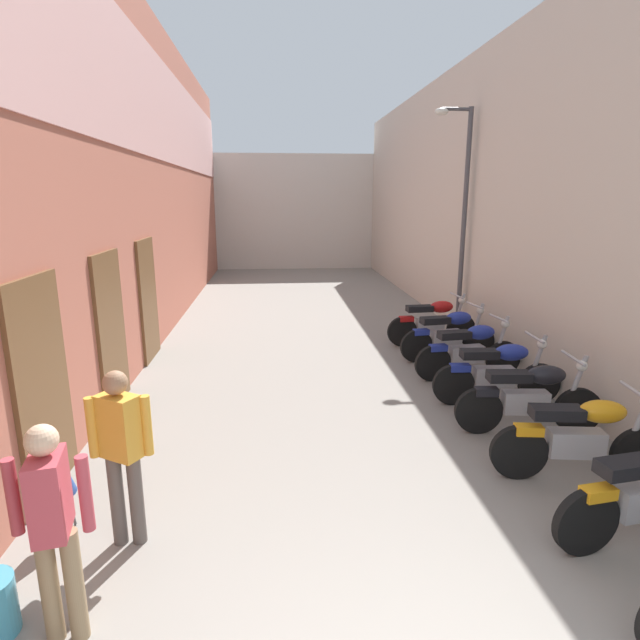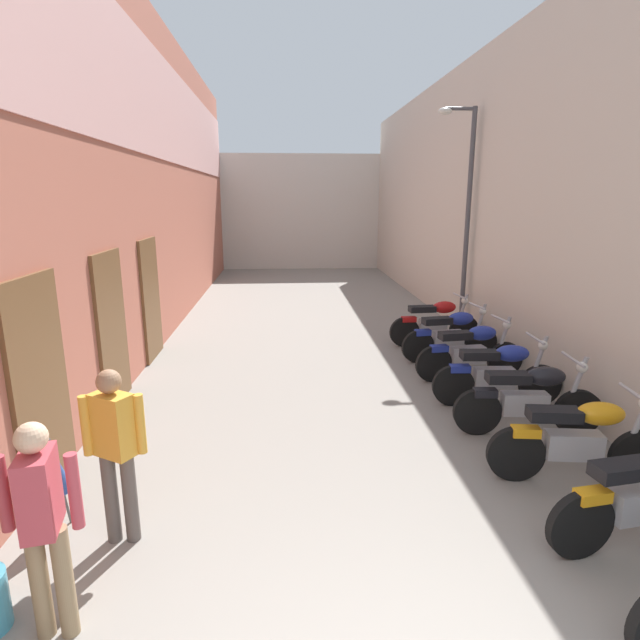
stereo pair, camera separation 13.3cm
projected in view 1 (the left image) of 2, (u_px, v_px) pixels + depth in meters
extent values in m
plane|color=gray|center=(322.00, 352.00, 9.82)|extent=(35.63, 35.63, 0.00)
cube|color=#B76651|center=(152.00, 180.00, 10.68)|extent=(0.40, 19.63, 6.56)
cube|color=brown|center=(42.00, 387.00, 5.00)|extent=(0.06, 1.10, 2.20)
cube|color=brown|center=(111.00, 330.00, 7.13)|extent=(0.06, 1.10, 2.20)
cube|color=brown|center=(148.00, 300.00, 9.26)|extent=(0.06, 1.10, 2.20)
cube|color=#DBA39E|center=(157.00, 106.00, 10.36)|extent=(0.04, 19.63, 2.10)
cube|color=beige|center=(465.00, 199.00, 11.38)|extent=(0.40, 19.63, 5.77)
cube|color=beige|center=(294.00, 212.00, 21.68)|extent=(9.43, 2.00, 4.62)
cylinder|color=black|center=(586.00, 522.00, 4.21)|extent=(0.61, 0.16, 0.60)
cube|color=black|center=(629.00, 467.00, 4.18)|extent=(0.55, 0.29, 0.12)
cube|color=orange|center=(598.00, 493.00, 4.17)|extent=(0.30, 0.18, 0.10)
cylinder|color=black|center=(640.00, 455.00, 5.31)|extent=(0.61, 0.16, 0.60)
cylinder|color=black|center=(519.00, 452.00, 5.37)|extent=(0.61, 0.16, 0.60)
cube|color=#9E9EA3|center=(575.00, 443.00, 5.31)|extent=(0.58, 0.27, 0.28)
ellipsoid|color=orange|center=(602.00, 412.00, 5.22)|extent=(0.51, 0.32, 0.24)
cube|color=black|center=(557.00, 412.00, 5.24)|extent=(0.55, 0.29, 0.12)
cylinder|color=#9E9EA3|center=(638.00, 424.00, 5.23)|extent=(0.25, 0.09, 0.77)
cylinder|color=#9E9EA3|center=(636.00, 392.00, 5.15)|extent=(0.11, 0.58, 0.04)
cube|color=orange|center=(529.00, 430.00, 5.30)|extent=(0.30, 0.18, 0.10)
cylinder|color=black|center=(578.00, 411.00, 6.40)|extent=(0.60, 0.14, 0.60)
cylinder|color=black|center=(478.00, 411.00, 6.40)|extent=(0.60, 0.14, 0.60)
cube|color=#9E9EA3|center=(525.00, 402.00, 6.37)|extent=(0.58, 0.25, 0.28)
ellipsoid|color=black|center=(546.00, 375.00, 6.29)|extent=(0.50, 0.30, 0.24)
cube|color=black|center=(509.00, 376.00, 6.29)|extent=(0.54, 0.27, 0.12)
cylinder|color=#9E9EA3|center=(575.00, 385.00, 6.32)|extent=(0.25, 0.08, 0.77)
cylinder|color=#9E9EA3|center=(573.00, 358.00, 6.24)|extent=(0.09, 0.58, 0.04)
sphere|color=silver|center=(582.00, 366.00, 6.26)|extent=(0.14, 0.14, 0.14)
cube|color=black|center=(486.00, 392.00, 6.34)|extent=(0.29, 0.17, 0.10)
cylinder|color=black|center=(539.00, 384.00, 7.33)|extent=(0.60, 0.11, 0.60)
cylinder|color=black|center=(453.00, 385.00, 7.29)|extent=(0.60, 0.11, 0.60)
cube|color=#9E9EA3|center=(494.00, 376.00, 7.28)|extent=(0.57, 0.23, 0.28)
ellipsoid|color=navy|center=(512.00, 352.00, 7.20)|extent=(0.49, 0.29, 0.24)
cube|color=black|center=(479.00, 354.00, 7.19)|extent=(0.53, 0.25, 0.12)
cylinder|color=#9E9EA3|center=(537.00, 361.00, 7.25)|extent=(0.25, 0.07, 0.77)
cylinder|color=#9E9EA3|center=(534.00, 337.00, 7.16)|extent=(0.07, 0.58, 0.04)
sphere|color=silver|center=(542.00, 344.00, 7.19)|extent=(0.14, 0.14, 0.14)
cube|color=navy|center=(460.00, 368.00, 7.23)|extent=(0.29, 0.16, 0.10)
cylinder|color=black|center=(503.00, 359.00, 8.47)|extent=(0.61, 0.14, 0.60)
cylinder|color=black|center=(433.00, 363.00, 8.23)|extent=(0.61, 0.14, 0.60)
cube|color=#9E9EA3|center=(466.00, 354.00, 8.31)|extent=(0.58, 0.26, 0.28)
ellipsoid|color=navy|center=(481.00, 332.00, 8.27)|extent=(0.50, 0.31, 0.24)
cube|color=black|center=(454.00, 335.00, 8.19)|extent=(0.54, 0.27, 0.12)
cylinder|color=#9E9EA3|center=(501.00, 339.00, 8.37)|extent=(0.25, 0.09, 0.77)
cylinder|color=#9E9EA3|center=(499.00, 318.00, 8.28)|extent=(0.10, 0.58, 0.04)
sphere|color=silver|center=(505.00, 324.00, 8.32)|extent=(0.14, 0.14, 0.14)
cube|color=navy|center=(438.00, 348.00, 8.19)|extent=(0.29, 0.17, 0.10)
cylinder|color=black|center=(479.00, 342.00, 9.46)|extent=(0.61, 0.16, 0.60)
cylinder|color=black|center=(416.00, 346.00, 9.18)|extent=(0.61, 0.16, 0.60)
cube|color=#9E9EA3|center=(446.00, 338.00, 9.28)|extent=(0.58, 0.27, 0.28)
ellipsoid|color=navy|center=(459.00, 318.00, 9.25)|extent=(0.51, 0.32, 0.24)
cube|color=black|center=(435.00, 320.00, 9.15)|extent=(0.54, 0.29, 0.12)
cylinder|color=#9E9EA3|center=(477.00, 324.00, 9.36)|extent=(0.25, 0.09, 0.77)
cylinder|color=#9E9EA3|center=(475.00, 305.00, 9.26)|extent=(0.11, 0.58, 0.04)
sphere|color=silver|center=(480.00, 310.00, 9.31)|extent=(0.14, 0.14, 0.14)
cube|color=navy|center=(421.00, 332.00, 9.14)|extent=(0.30, 0.18, 0.10)
cylinder|color=black|center=(461.00, 329.00, 10.37)|extent=(0.60, 0.12, 0.60)
cylinder|color=black|center=(402.00, 332.00, 10.17)|extent=(0.60, 0.12, 0.60)
cube|color=#9E9EA3|center=(430.00, 325.00, 10.24)|extent=(0.57, 0.24, 0.28)
ellipsoid|color=#AD1414|center=(442.00, 307.00, 10.19)|extent=(0.50, 0.29, 0.24)
cube|color=black|center=(420.00, 309.00, 10.12)|extent=(0.53, 0.26, 0.12)
cylinder|color=#9E9EA3|center=(459.00, 312.00, 10.28)|extent=(0.25, 0.08, 0.77)
cylinder|color=#9E9EA3|center=(457.00, 296.00, 10.18)|extent=(0.08, 0.58, 0.04)
sphere|color=silver|center=(462.00, 300.00, 10.23)|extent=(0.14, 0.14, 0.14)
cube|color=#AD1414|center=(406.00, 319.00, 10.12)|extent=(0.29, 0.16, 0.10)
cylinder|color=#8C7251|center=(50.00, 587.00, 3.36)|extent=(0.12, 0.12, 0.82)
cylinder|color=#8C7251|center=(75.00, 585.00, 3.38)|extent=(0.12, 0.12, 0.82)
cube|color=#B23D47|center=(49.00, 495.00, 3.21)|extent=(0.26, 0.37, 0.54)
sphere|color=#DBB28E|center=(42.00, 440.00, 3.12)|extent=(0.20, 0.20, 0.20)
cylinder|color=#B23D47|center=(13.00, 497.00, 3.19)|extent=(0.08, 0.08, 0.52)
cylinder|color=#B23D47|center=(85.00, 493.00, 3.23)|extent=(0.08, 0.08, 0.52)
cylinder|color=#564C47|center=(117.00, 500.00, 4.33)|extent=(0.12, 0.12, 0.82)
cylinder|color=#564C47|center=(137.00, 499.00, 4.34)|extent=(0.12, 0.12, 0.82)
cube|color=gold|center=(119.00, 426.00, 4.17)|extent=(0.39, 0.35, 0.54)
sphere|color=#997051|center=(115.00, 383.00, 4.08)|extent=(0.20, 0.20, 0.20)
cylinder|color=gold|center=(92.00, 427.00, 4.16)|extent=(0.08, 0.08, 0.52)
cylinder|color=gold|center=(147.00, 425.00, 4.19)|extent=(0.08, 0.08, 0.52)
cylinder|color=#4C4C4C|center=(65.00, 485.00, 4.45)|extent=(0.02, 0.22, 0.93)
cone|color=#2D4C99|center=(59.00, 468.00, 4.32)|extent=(0.20, 0.31, 0.58)
cylinder|color=#47474C|center=(464.00, 226.00, 10.57)|extent=(0.10, 0.10, 4.66)
cylinder|color=#47474C|center=(457.00, 109.00, 10.01)|extent=(0.60, 0.07, 0.07)
ellipsoid|color=silver|center=(442.00, 112.00, 9.99)|extent=(0.28, 0.18, 0.14)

